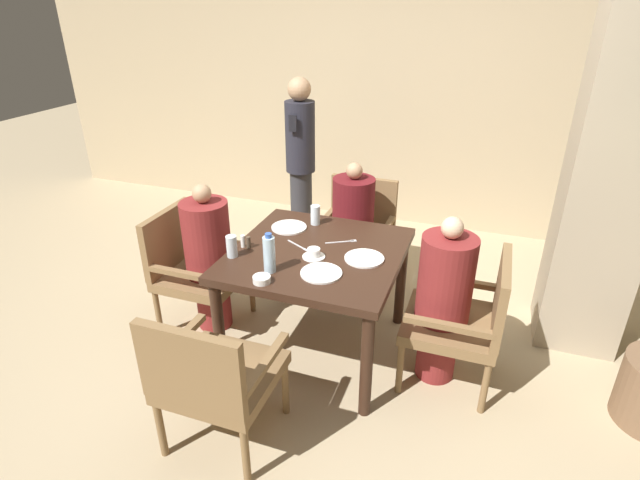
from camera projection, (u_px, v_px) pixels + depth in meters
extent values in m
plane|color=tan|center=(317.00, 346.00, 3.43)|extent=(16.00, 16.00, 0.00)
cube|color=tan|center=(400.00, 84.00, 4.78)|extent=(8.00, 0.06, 2.80)
cube|color=tan|center=(619.00, 148.00, 2.97)|extent=(0.50, 0.50, 2.70)
cube|color=#331E14|center=(317.00, 254.00, 3.11)|extent=(1.04, 1.07, 0.05)
cylinder|color=#331E14|center=(219.00, 331.00, 3.02)|extent=(0.07, 0.07, 0.69)
cylinder|color=#331E14|center=(366.00, 365.00, 2.74)|extent=(0.07, 0.07, 0.69)
cylinder|color=#331E14|center=(282.00, 260.00, 3.82)|extent=(0.07, 0.07, 0.69)
cylinder|color=#331E14|center=(401.00, 281.00, 3.54)|extent=(0.07, 0.07, 0.69)
cube|color=brown|center=(204.00, 276.00, 3.51)|extent=(0.55, 0.55, 0.07)
cube|color=brown|center=(169.00, 239.00, 3.48)|extent=(0.05, 0.55, 0.42)
cube|color=brown|center=(220.00, 241.00, 3.66)|extent=(0.49, 0.04, 0.04)
cube|color=brown|center=(180.00, 273.00, 3.23)|extent=(0.49, 0.04, 0.04)
cylinder|color=brown|center=(252.00, 290.00, 3.74)|extent=(0.04, 0.04, 0.36)
cylinder|color=brown|center=(219.00, 327.00, 3.33)|extent=(0.04, 0.04, 0.36)
cylinder|color=brown|center=(196.00, 279.00, 3.89)|extent=(0.04, 0.04, 0.36)
cylinder|color=brown|center=(158.00, 313.00, 3.48)|extent=(0.04, 0.04, 0.36)
cylinder|color=maroon|center=(214.00, 299.00, 3.58)|extent=(0.24, 0.24, 0.43)
cylinder|color=maroon|center=(207.00, 239.00, 3.36)|extent=(0.32, 0.32, 0.53)
sphere|color=tan|center=(202.00, 194.00, 3.22)|extent=(0.12, 0.12, 0.12)
cube|color=brown|center=(354.00, 242.00, 3.99)|extent=(0.55, 0.55, 0.07)
cube|color=brown|center=(364.00, 202.00, 4.09)|extent=(0.55, 0.05, 0.42)
cube|color=brown|center=(386.00, 229.00, 3.84)|extent=(0.04, 0.49, 0.04)
cube|color=brown|center=(324.00, 220.00, 4.00)|extent=(0.04, 0.49, 0.04)
cylinder|color=brown|center=(375.00, 285.00, 3.81)|extent=(0.04, 0.04, 0.36)
cylinder|color=brown|center=(315.00, 274.00, 3.95)|extent=(0.04, 0.04, 0.36)
cylinder|color=brown|center=(389.00, 257.00, 4.22)|extent=(0.04, 0.04, 0.36)
cylinder|color=brown|center=(334.00, 248.00, 4.36)|extent=(0.04, 0.04, 0.36)
cylinder|color=#5B1419|center=(351.00, 265.00, 4.02)|extent=(0.24, 0.24, 0.43)
cylinder|color=#5B1419|center=(353.00, 211.00, 3.81)|extent=(0.32, 0.32, 0.52)
sphere|color=tan|center=(354.00, 171.00, 3.67)|extent=(0.12, 0.12, 0.12)
cube|color=brown|center=(450.00, 324.00, 3.00)|extent=(0.55, 0.55, 0.07)
cube|color=brown|center=(501.00, 297.00, 2.81)|extent=(0.05, 0.55, 0.42)
cube|color=brown|center=(448.00, 326.00, 2.72)|extent=(0.49, 0.04, 0.04)
cube|color=brown|center=(458.00, 281.00, 3.14)|extent=(0.49, 0.04, 0.04)
cylinder|color=brown|center=(400.00, 368.00, 2.96)|extent=(0.04, 0.04, 0.36)
cylinder|color=brown|center=(414.00, 323.00, 3.37)|extent=(0.04, 0.04, 0.36)
cylinder|color=brown|center=(485.00, 388.00, 2.82)|extent=(0.04, 0.04, 0.36)
cylinder|color=brown|center=(489.00, 338.00, 3.23)|extent=(0.04, 0.04, 0.36)
cylinder|color=maroon|center=(437.00, 346.00, 3.10)|extent=(0.24, 0.24, 0.43)
cylinder|color=maroon|center=(446.00, 279.00, 2.88)|extent=(0.32, 0.32, 0.53)
sphere|color=beige|center=(452.00, 228.00, 2.74)|extent=(0.12, 0.12, 0.12)
cube|color=brown|center=(223.00, 376.00, 2.59)|extent=(0.55, 0.55, 0.07)
cube|color=brown|center=(190.00, 370.00, 2.26)|extent=(0.55, 0.05, 0.42)
cube|color=brown|center=(177.00, 342.00, 2.59)|extent=(0.04, 0.49, 0.04)
cube|color=brown|center=(265.00, 364.00, 2.44)|extent=(0.04, 0.49, 0.04)
cylinder|color=brown|center=(210.00, 369.00, 2.96)|extent=(0.04, 0.04, 0.36)
cylinder|color=brown|center=(285.00, 388.00, 2.81)|extent=(0.04, 0.04, 0.36)
cylinder|color=brown|center=(161.00, 429.00, 2.55)|extent=(0.04, 0.04, 0.36)
cylinder|color=brown|center=(246.00, 455.00, 2.40)|extent=(0.04, 0.04, 0.36)
cylinder|color=#2D2D33|center=(301.00, 208.00, 4.71)|extent=(0.20, 0.20, 0.73)
cylinder|color=#23232D|center=(300.00, 137.00, 4.41)|extent=(0.26, 0.26, 0.62)
sphere|color=tan|center=(299.00, 89.00, 4.23)|extent=(0.20, 0.20, 0.20)
cube|color=black|center=(293.00, 123.00, 4.20)|extent=(0.07, 0.01, 0.14)
cylinder|color=white|center=(321.00, 273.00, 2.84)|extent=(0.24, 0.24, 0.01)
cylinder|color=white|center=(364.00, 258.00, 3.00)|extent=(0.24, 0.24, 0.01)
cylinder|color=white|center=(289.00, 227.00, 3.40)|extent=(0.24, 0.24, 0.01)
cylinder|color=white|center=(314.00, 257.00, 3.03)|extent=(0.14, 0.14, 0.01)
cylinder|color=white|center=(314.00, 252.00, 3.01)|extent=(0.08, 0.08, 0.05)
cylinder|color=white|center=(262.00, 279.00, 2.76)|extent=(0.10, 0.10, 0.04)
cylinder|color=silver|center=(269.00, 255.00, 2.83)|extent=(0.07, 0.07, 0.22)
cylinder|color=#3359B2|center=(268.00, 235.00, 2.77)|extent=(0.04, 0.04, 0.02)
cylinder|color=silver|center=(232.00, 246.00, 3.01)|extent=(0.07, 0.07, 0.14)
cylinder|color=silver|center=(315.00, 215.00, 3.44)|extent=(0.07, 0.07, 0.14)
cylinder|color=white|center=(243.00, 241.00, 3.13)|extent=(0.03, 0.03, 0.08)
cylinder|color=#4C3D2D|center=(248.00, 242.00, 3.12)|extent=(0.03, 0.03, 0.08)
cube|color=silver|center=(339.00, 242.00, 3.21)|extent=(0.17, 0.10, 0.00)
cube|color=silver|center=(354.00, 241.00, 3.22)|extent=(0.04, 0.04, 0.00)
cube|color=silver|center=(297.00, 245.00, 3.17)|extent=(0.17, 0.10, 0.00)
cube|color=silver|center=(307.00, 250.00, 3.10)|extent=(0.06, 0.04, 0.00)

